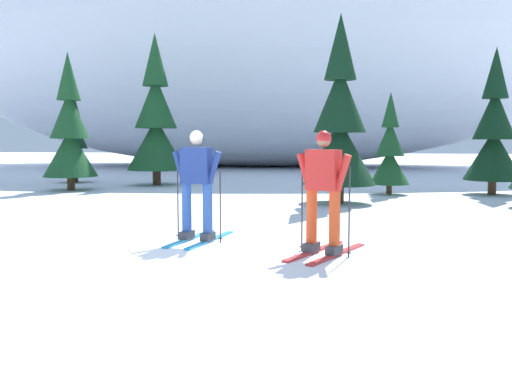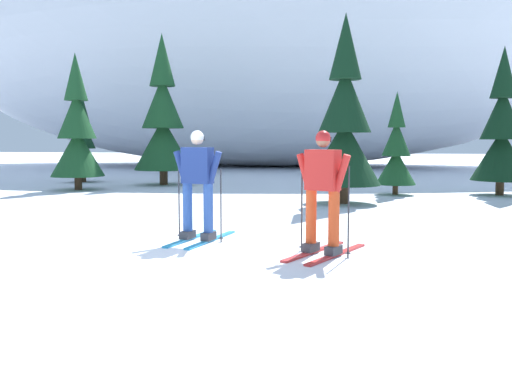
% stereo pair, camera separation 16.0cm
% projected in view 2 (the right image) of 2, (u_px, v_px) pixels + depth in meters
% --- Properties ---
extents(ground_plane, '(120.00, 120.00, 0.00)m').
position_uv_depth(ground_plane, '(163.00, 255.00, 7.24)').
color(ground_plane, white).
extents(skier_navy_jacket, '(0.83, 1.65, 1.72)m').
position_uv_depth(skier_navy_jacket, '(198.00, 183.00, 8.18)').
color(skier_navy_jacket, '#2893CC').
rests_on(skier_navy_jacket, ground).
extents(skier_red_jacket, '(1.12, 1.66, 1.70)m').
position_uv_depth(skier_red_jacket, '(323.00, 190.00, 7.17)').
color(skier_red_jacket, red).
rests_on(skier_red_jacket, ground).
extents(pine_tree_far_left, '(1.30, 1.30, 3.38)m').
position_uv_depth(pine_tree_far_left, '(83.00, 145.00, 19.97)').
color(pine_tree_far_left, '#47301E').
rests_on(pine_tree_far_left, ground).
extents(pine_tree_left, '(1.67, 1.67, 4.33)m').
position_uv_depth(pine_tree_left, '(77.00, 133.00, 16.74)').
color(pine_tree_left, '#47301E').
rests_on(pine_tree_left, ground).
extents(pine_tree_center_left, '(2.06, 2.06, 5.33)m').
position_uv_depth(pine_tree_center_left, '(163.00, 122.00, 18.68)').
color(pine_tree_center_left, '#47301E').
rests_on(pine_tree_center_left, ground).
extents(pine_tree_center, '(1.81, 1.81, 4.69)m').
position_uv_depth(pine_tree_center, '(345.00, 125.00, 13.05)').
color(pine_tree_center, '#47301E').
rests_on(pine_tree_center, ground).
extents(pine_tree_center_right, '(1.15, 1.15, 2.98)m').
position_uv_depth(pine_tree_center_right, '(396.00, 152.00, 15.25)').
color(pine_tree_center_right, '#47301E').
rests_on(pine_tree_center_right, ground).
extents(pine_tree_right, '(1.64, 1.64, 4.25)m').
position_uv_depth(pine_tree_right, '(502.00, 133.00, 15.07)').
color(pine_tree_right, '#47301E').
rests_on(pine_tree_right, ground).
extents(snow_ridge_background, '(41.01, 19.91, 15.47)m').
position_uv_depth(snow_ridge_background, '(263.00, 40.00, 32.24)').
color(snow_ridge_background, white).
rests_on(snow_ridge_background, ground).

